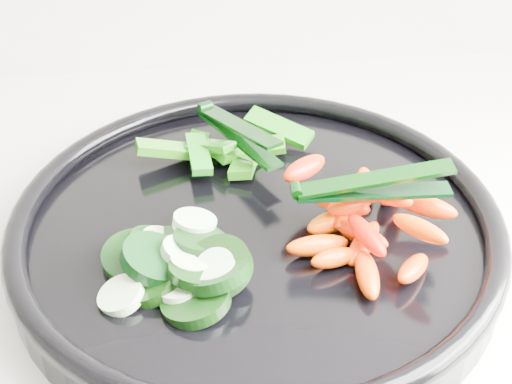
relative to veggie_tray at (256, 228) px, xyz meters
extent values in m
cylinder|color=black|center=(0.00, 0.00, -0.01)|extent=(0.48, 0.48, 0.02)
torus|color=black|center=(0.00, 0.00, 0.01)|extent=(0.49, 0.49, 0.02)
cylinder|color=black|center=(-0.08, -0.06, 0.01)|extent=(0.06, 0.06, 0.03)
cylinder|color=#D4F6C4|center=(-0.10, -0.07, 0.01)|extent=(0.04, 0.04, 0.02)
cylinder|color=black|center=(-0.07, -0.02, 0.01)|extent=(0.06, 0.06, 0.03)
cylinder|color=#B3D0A6|center=(-0.07, -0.02, 0.01)|extent=(0.05, 0.05, 0.03)
cylinder|color=black|center=(-0.05, -0.08, 0.01)|extent=(0.06, 0.06, 0.02)
cylinder|color=#D0F0C0|center=(-0.06, -0.07, 0.01)|extent=(0.04, 0.04, 0.02)
cylinder|color=black|center=(-0.07, -0.03, 0.01)|extent=(0.05, 0.05, 0.01)
cylinder|color=#B3CFA6|center=(-0.07, -0.04, 0.01)|extent=(0.04, 0.04, 0.01)
cylinder|color=black|center=(-0.09, -0.03, 0.01)|extent=(0.05, 0.05, 0.02)
cylinder|color=beige|center=(-0.07, -0.04, 0.01)|extent=(0.03, 0.03, 0.01)
cylinder|color=black|center=(-0.07, -0.02, 0.01)|extent=(0.05, 0.05, 0.02)
cylinder|color=beige|center=(-0.08, -0.04, 0.01)|extent=(0.05, 0.05, 0.02)
cylinder|color=black|center=(-0.03, -0.07, 0.02)|extent=(0.06, 0.06, 0.03)
cylinder|color=#D0F0C0|center=(-0.04, -0.07, 0.02)|extent=(0.04, 0.04, 0.02)
cylinder|color=black|center=(-0.04, -0.03, 0.02)|extent=(0.05, 0.05, 0.02)
cylinder|color=beige|center=(-0.05, -0.01, 0.02)|extent=(0.04, 0.04, 0.02)
cylinder|color=black|center=(-0.08, -0.05, 0.02)|extent=(0.06, 0.06, 0.03)
cylinder|color=#B4D1A7|center=(-0.06, -0.04, 0.02)|extent=(0.04, 0.04, 0.02)
cylinder|color=black|center=(-0.03, -0.06, 0.02)|extent=(0.05, 0.06, 0.03)
cylinder|color=beige|center=(-0.03, -0.06, 0.02)|extent=(0.03, 0.03, 0.02)
cylinder|color=black|center=(-0.05, -0.06, 0.02)|extent=(0.05, 0.05, 0.02)
cylinder|color=beige|center=(-0.05, -0.06, 0.02)|extent=(0.04, 0.04, 0.01)
ellipsoid|color=#F93C00|center=(0.07, -0.04, 0.01)|extent=(0.04, 0.04, 0.03)
ellipsoid|color=#FF5F00|center=(0.04, -0.04, 0.01)|extent=(0.05, 0.03, 0.02)
ellipsoid|color=#FF5A00|center=(0.07, -0.07, 0.01)|extent=(0.02, 0.05, 0.02)
ellipsoid|color=#FE2300|center=(0.06, -0.01, 0.01)|extent=(0.02, 0.04, 0.02)
ellipsoid|color=#EA3600|center=(0.10, -0.07, 0.01)|extent=(0.04, 0.04, 0.03)
ellipsoid|color=#FE6200|center=(0.05, -0.01, 0.01)|extent=(0.05, 0.04, 0.02)
ellipsoid|color=#EF4600|center=(0.05, -0.05, 0.01)|extent=(0.04, 0.03, 0.02)
ellipsoid|color=#E04B00|center=(0.07, -0.03, 0.01)|extent=(0.04, 0.04, 0.02)
ellipsoid|color=#FF2300|center=(0.11, 0.02, 0.01)|extent=(0.05, 0.05, 0.03)
ellipsoid|color=#FF4300|center=(0.09, 0.03, 0.01)|extent=(0.02, 0.05, 0.02)
ellipsoid|color=#DC5900|center=(0.11, 0.00, 0.03)|extent=(0.03, 0.05, 0.02)
ellipsoid|color=red|center=(0.07, -0.01, 0.03)|extent=(0.05, 0.03, 0.02)
ellipsoid|color=#FF2400|center=(0.07, -0.05, 0.03)|extent=(0.03, 0.05, 0.02)
ellipsoid|color=#E35100|center=(0.06, -0.01, 0.03)|extent=(0.05, 0.03, 0.03)
ellipsoid|color=#EA3F00|center=(0.12, -0.02, 0.03)|extent=(0.05, 0.03, 0.02)
ellipsoid|color=#EC3800|center=(0.09, -0.02, 0.04)|extent=(0.04, 0.05, 0.03)
ellipsoid|color=red|center=(0.04, 0.02, 0.04)|extent=(0.05, 0.05, 0.02)
ellipsoid|color=#EA3D00|center=(0.08, -0.02, 0.04)|extent=(0.05, 0.02, 0.02)
ellipsoid|color=#FD5300|center=(0.10, -0.06, 0.04)|extent=(0.04, 0.05, 0.02)
cube|color=#156809|center=(0.00, 0.08, 0.01)|extent=(0.03, 0.06, 0.02)
cube|color=#1B720A|center=(0.00, 0.10, 0.01)|extent=(0.06, 0.06, 0.03)
cube|color=#136709|center=(0.00, 0.09, 0.01)|extent=(0.04, 0.04, 0.01)
cube|color=#1B6E0A|center=(0.00, 0.10, 0.01)|extent=(0.07, 0.03, 0.02)
cube|color=#0A690C|center=(-0.04, 0.12, 0.01)|extent=(0.03, 0.06, 0.03)
cube|color=#0D6009|center=(-0.03, 0.09, 0.02)|extent=(0.05, 0.05, 0.02)
cube|color=#27700A|center=(-0.07, 0.09, 0.02)|extent=(0.06, 0.03, 0.02)
cube|color=#0C690A|center=(-0.04, 0.08, 0.02)|extent=(0.02, 0.06, 0.01)
cube|color=#17690A|center=(0.03, 0.12, 0.02)|extent=(0.06, 0.05, 0.02)
cylinder|color=black|center=(0.03, -0.03, 0.05)|extent=(0.01, 0.01, 0.01)
cube|color=black|center=(0.08, -0.03, 0.05)|extent=(0.11, 0.02, 0.00)
cube|color=black|center=(0.08, -0.03, 0.06)|extent=(0.11, 0.02, 0.02)
cylinder|color=black|center=(-0.03, 0.14, 0.03)|extent=(0.01, 0.01, 0.01)
cube|color=black|center=(0.00, 0.09, 0.02)|extent=(0.07, 0.10, 0.00)
cube|color=black|center=(0.00, 0.09, 0.04)|extent=(0.06, 0.10, 0.02)
camera|label=1|loc=(-0.05, -0.42, 0.35)|focal=50.00mm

